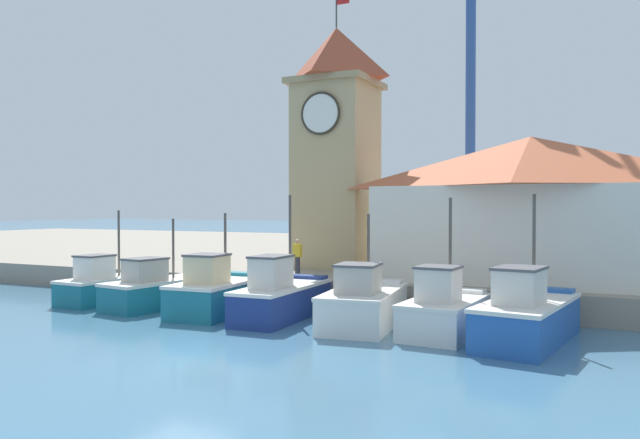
{
  "coord_description": "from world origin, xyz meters",
  "views": [
    {
      "loc": [
        10.83,
        -13.72,
        4.04
      ],
      "look_at": [
        -1.0,
        10.94,
        3.5
      ],
      "focal_mm": 35.0,
      "sensor_mm": 36.0,
      "label": 1
    }
  ],
  "objects_px": {
    "fishing_boat_left_inner": "(217,293)",
    "clock_tower": "(336,141)",
    "fishing_boat_left_outer": "(161,289)",
    "fishing_boat_far_left": "(108,286)",
    "fishing_boat_right_inner": "(527,316)",
    "fishing_boat_mid_left": "(281,297)",
    "port_crane_near": "(472,120)",
    "warehouse_right": "(530,207)",
    "fishing_boat_mid_right": "(445,311)",
    "dock_worker_near_tower": "(297,257)",
    "fishing_boat_center": "(364,304)"
  },
  "relations": [
    {
      "from": "fishing_boat_far_left",
      "to": "fishing_boat_center",
      "type": "xyz_separation_m",
      "value": [
        11.83,
        -0.35,
        0.07
      ]
    },
    {
      "from": "fishing_boat_mid_left",
      "to": "dock_worker_near_tower",
      "type": "xyz_separation_m",
      "value": [
        -1.47,
        4.07,
        1.11
      ]
    },
    {
      "from": "fishing_boat_left_outer",
      "to": "fishing_boat_center",
      "type": "distance_m",
      "value": 8.96
    },
    {
      "from": "fishing_boat_left_inner",
      "to": "dock_worker_near_tower",
      "type": "relative_size",
      "value": 2.83
    },
    {
      "from": "fishing_boat_left_outer",
      "to": "clock_tower",
      "type": "distance_m",
      "value": 11.63
    },
    {
      "from": "fishing_boat_center",
      "to": "fishing_boat_right_inner",
      "type": "relative_size",
      "value": 0.93
    },
    {
      "from": "fishing_boat_center",
      "to": "fishing_boat_mid_right",
      "type": "xyz_separation_m",
      "value": [
        2.82,
        -0.19,
        -0.02
      ]
    },
    {
      "from": "fishing_boat_left_outer",
      "to": "dock_worker_near_tower",
      "type": "height_order",
      "value": "fishing_boat_left_outer"
    },
    {
      "from": "fishing_boat_far_left",
      "to": "fishing_boat_right_inner",
      "type": "height_order",
      "value": "fishing_boat_right_inner"
    },
    {
      "from": "fishing_boat_mid_right",
      "to": "fishing_boat_left_outer",
      "type": "bearing_deg",
      "value": 177.62
    },
    {
      "from": "fishing_boat_mid_left",
      "to": "fishing_boat_center",
      "type": "bearing_deg",
      "value": -0.35
    },
    {
      "from": "fishing_boat_left_inner",
      "to": "fishing_boat_mid_left",
      "type": "bearing_deg",
      "value": 4.42
    },
    {
      "from": "fishing_boat_far_left",
      "to": "fishing_boat_center",
      "type": "height_order",
      "value": "fishing_boat_far_left"
    },
    {
      "from": "fishing_boat_mid_left",
      "to": "warehouse_right",
      "type": "distance_m",
      "value": 11.11
    },
    {
      "from": "fishing_boat_left_outer",
      "to": "warehouse_right",
      "type": "height_order",
      "value": "warehouse_right"
    },
    {
      "from": "fishing_boat_right_inner",
      "to": "warehouse_right",
      "type": "distance_m",
      "value": 8.42
    },
    {
      "from": "fishing_boat_mid_left",
      "to": "clock_tower",
      "type": "distance_m",
      "value": 11.28
    },
    {
      "from": "fishing_boat_right_inner",
      "to": "fishing_boat_far_left",
      "type": "bearing_deg",
      "value": 177.7
    },
    {
      "from": "fishing_boat_center",
      "to": "dock_worker_near_tower",
      "type": "bearing_deg",
      "value": 138.86
    },
    {
      "from": "fishing_boat_center",
      "to": "dock_worker_near_tower",
      "type": "xyz_separation_m",
      "value": [
        -4.68,
        4.09,
        1.13
      ]
    },
    {
      "from": "fishing_boat_right_inner",
      "to": "clock_tower",
      "type": "bearing_deg",
      "value": 138.05
    },
    {
      "from": "fishing_boat_left_inner",
      "to": "fishing_boat_right_inner",
      "type": "relative_size",
      "value": 0.85
    },
    {
      "from": "dock_worker_near_tower",
      "to": "fishing_boat_center",
      "type": "bearing_deg",
      "value": -41.14
    },
    {
      "from": "fishing_boat_far_left",
      "to": "fishing_boat_mid_left",
      "type": "relative_size",
      "value": 0.88
    },
    {
      "from": "warehouse_right",
      "to": "fishing_boat_mid_right",
      "type": "bearing_deg",
      "value": -102.2
    },
    {
      "from": "fishing_boat_left_inner",
      "to": "clock_tower",
      "type": "bearing_deg",
      "value": 85.03
    },
    {
      "from": "fishing_boat_left_inner",
      "to": "fishing_boat_center",
      "type": "xyz_separation_m",
      "value": [
        5.85,
        0.19,
        -0.03
      ]
    },
    {
      "from": "fishing_boat_far_left",
      "to": "fishing_boat_center",
      "type": "distance_m",
      "value": 11.84
    },
    {
      "from": "fishing_boat_mid_left",
      "to": "fishing_boat_mid_right",
      "type": "relative_size",
      "value": 1.2
    },
    {
      "from": "fishing_boat_center",
      "to": "clock_tower",
      "type": "relative_size",
      "value": 0.37
    },
    {
      "from": "fishing_boat_far_left",
      "to": "fishing_boat_mid_left",
      "type": "xyz_separation_m",
      "value": [
        8.63,
        -0.33,
        0.1
      ]
    },
    {
      "from": "fishing_boat_mid_left",
      "to": "fishing_boat_left_inner",
      "type": "bearing_deg",
      "value": -175.58
    },
    {
      "from": "fishing_boat_mid_right",
      "to": "dock_worker_near_tower",
      "type": "distance_m",
      "value": 8.71
    },
    {
      "from": "fishing_boat_right_inner",
      "to": "port_crane_near",
      "type": "height_order",
      "value": "port_crane_near"
    },
    {
      "from": "fishing_boat_far_left",
      "to": "warehouse_right",
      "type": "xyz_separation_m",
      "value": [
        16.29,
        7.02,
        3.37
      ]
    },
    {
      "from": "fishing_boat_far_left",
      "to": "fishing_boat_left_outer",
      "type": "relative_size",
      "value": 0.88
    },
    {
      "from": "fishing_boat_mid_left",
      "to": "port_crane_near",
      "type": "distance_m",
      "value": 18.23
    },
    {
      "from": "fishing_boat_left_inner",
      "to": "fishing_boat_mid_right",
      "type": "height_order",
      "value": "fishing_boat_mid_right"
    },
    {
      "from": "clock_tower",
      "to": "warehouse_right",
      "type": "relative_size",
      "value": 1.14
    },
    {
      "from": "fishing_boat_left_inner",
      "to": "fishing_boat_center",
      "type": "relative_size",
      "value": 0.91
    },
    {
      "from": "fishing_boat_left_inner",
      "to": "warehouse_right",
      "type": "bearing_deg",
      "value": 36.22
    },
    {
      "from": "fishing_boat_far_left",
      "to": "fishing_boat_mid_right",
      "type": "distance_m",
      "value": 14.67
    },
    {
      "from": "fishing_boat_mid_right",
      "to": "clock_tower",
      "type": "height_order",
      "value": "clock_tower"
    },
    {
      "from": "fishing_boat_mid_left",
      "to": "fishing_boat_center",
      "type": "height_order",
      "value": "fishing_boat_mid_left"
    },
    {
      "from": "fishing_boat_left_outer",
      "to": "clock_tower",
      "type": "xyz_separation_m",
      "value": [
        3.89,
        8.71,
        6.66
      ]
    },
    {
      "from": "fishing_boat_far_left",
      "to": "warehouse_right",
      "type": "height_order",
      "value": "warehouse_right"
    },
    {
      "from": "fishing_boat_far_left",
      "to": "dock_worker_near_tower",
      "type": "bearing_deg",
      "value": 27.56
    },
    {
      "from": "fishing_boat_right_inner",
      "to": "dock_worker_near_tower",
      "type": "bearing_deg",
      "value": 156.16
    },
    {
      "from": "clock_tower",
      "to": "port_crane_near",
      "type": "relative_size",
      "value": 0.65
    },
    {
      "from": "warehouse_right",
      "to": "fishing_boat_center",
      "type": "bearing_deg",
      "value": -121.18
    }
  ]
}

